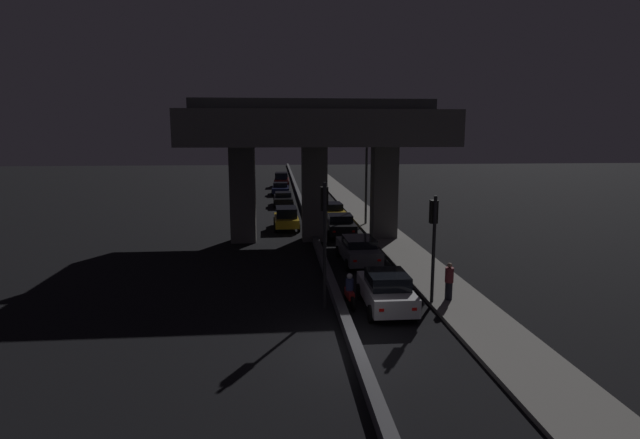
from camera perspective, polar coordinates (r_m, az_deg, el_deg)
name	(u,v)px	position (r m, az deg, el deg)	size (l,w,h in m)	color
ground_plane	(354,350)	(17.03, 3.92, -14.70)	(200.00, 200.00, 0.00)	black
median_divider	(301,202)	(50.83, -2.14, 2.03)	(0.38, 126.00, 0.40)	#4C4C51
sidewalk_right	(362,213)	(44.50, 4.86, 0.73)	(2.59, 126.00, 0.16)	gray
elevated_overpass	(314,136)	(32.82, -0.67, 9.55)	(16.07, 10.66, 9.29)	#5B5956
traffic_light_left_of_median	(324,223)	(19.87, 0.52, -0.43)	(0.30, 0.49, 5.18)	black
traffic_light_right_of_median	(433,231)	(20.85, 12.84, -1.28)	(0.30, 0.49, 4.59)	black
street_lamp	(363,161)	(38.33, 4.88, 6.73)	(2.36, 0.32, 8.57)	#2D2D30
car_white_lead	(386,290)	(20.48, 7.58, -8.01)	(1.91, 4.16, 1.60)	silver
car_grey_second	(358,249)	(27.47, 4.40, -3.42)	(2.07, 4.69, 1.49)	#515459
car_black_third	(340,225)	(34.92, 2.30, -0.58)	(2.03, 4.59, 1.51)	black
car_taxi_yellow_fourth	(331,212)	(40.44, 1.31, 0.88)	(2.08, 4.17, 1.55)	gold
car_taxi_yellow_lead_oncoming	(286,218)	(37.42, -3.87, 0.22)	(1.95, 4.13, 1.63)	gold
car_black_second_oncoming	(283,199)	(49.49, -4.22, 2.39)	(1.96, 4.51, 1.36)	black
car_dark_blue_third_oncoming	(280,188)	(58.74, -4.54, 3.56)	(2.11, 4.27, 1.41)	#141938
car_dark_red_fourth_oncoming	(282,179)	(67.60, -4.41, 4.62)	(2.17, 3.98, 1.91)	#591414
motorcycle_red_filtering_near	(350,292)	(20.82, 3.40, -8.29)	(0.34, 1.86, 1.39)	black
pedestrian_on_sidewalk	(449,281)	(21.71, 14.53, -6.87)	(0.36, 0.36, 1.58)	black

